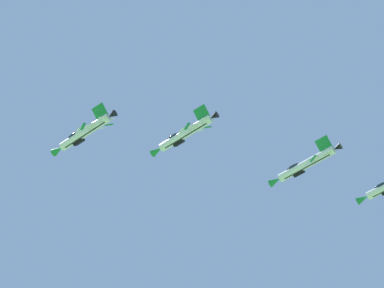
% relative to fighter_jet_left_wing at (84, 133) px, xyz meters
% --- Properties ---
extents(fighter_jet_left_wing, '(11.38, 13.11, 7.72)m').
position_rel_fighter_jet_left_wing_xyz_m(fighter_jet_left_wing, '(0.00, 0.00, 0.00)').
color(fighter_jet_left_wing, silver).
extents(fighter_jet_right_wing, '(11.38, 13.09, 7.32)m').
position_rel_fighter_jet_left_wing_xyz_m(fighter_jet_right_wing, '(19.03, -2.72, 1.70)').
color(fighter_jet_right_wing, silver).
extents(fighter_jet_left_outer, '(11.38, 13.09, 7.37)m').
position_rel_fighter_jet_left_wing_xyz_m(fighter_jet_left_outer, '(42.67, -3.85, -2.69)').
color(fighter_jet_left_outer, silver).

